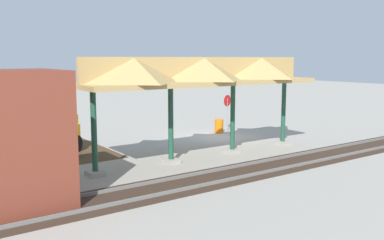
{
  "coord_description": "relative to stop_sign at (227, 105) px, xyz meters",
  "views": [
    {
      "loc": [
        16.27,
        20.33,
        4.85
      ],
      "look_at": [
        3.37,
        2.01,
        1.6
      ],
      "focal_mm": 40.0,
      "sensor_mm": 36.0,
      "label": 1
    }
  ],
  "objects": [
    {
      "name": "stop_sign",
      "position": [
        0.0,
        0.0,
        0.0
      ],
      "size": [
        0.74,
        0.22,
        2.43
      ],
      "color": "gray",
      "rests_on": "ground"
    },
    {
      "name": "rail_tracks",
      "position": [
        1.92,
        8.47,
        -1.73
      ],
      "size": [
        60.0,
        2.58,
        0.15
      ],
      "color": "slate",
      "rests_on": "ground"
    },
    {
      "name": "backhoe",
      "position": [
        12.0,
        0.7,
        -0.49
      ],
      "size": [
        4.83,
        4.01,
        2.82
      ],
      "color": "orange",
      "rests_on": "ground"
    },
    {
      "name": "platform_canopy",
      "position": [
        5.92,
        5.29,
        2.41
      ],
      "size": [
        12.4,
        3.2,
        4.9
      ],
      "color": "#9E998E",
      "rests_on": "ground"
    },
    {
      "name": "ground_plane",
      "position": [
        1.92,
        1.42,
        -1.75
      ],
      "size": [
        120.0,
        120.0,
        0.0
      ],
      "primitive_type": "plane",
      "color": "#9E998E"
    },
    {
      "name": "dirt_work_zone",
      "position": [
        13.2,
        -0.33,
        -1.75
      ],
      "size": [
        8.64,
        7.0,
        0.01
      ],
      "primitive_type": "cube",
      "color": "#4C3823",
      "rests_on": "ground"
    },
    {
      "name": "traffic_barrel",
      "position": [
        0.9,
        0.26,
        -1.3
      ],
      "size": [
        0.56,
        0.56,
        0.9
      ],
      "primitive_type": "cylinder",
      "color": "orange",
      "rests_on": "ground"
    }
  ]
}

